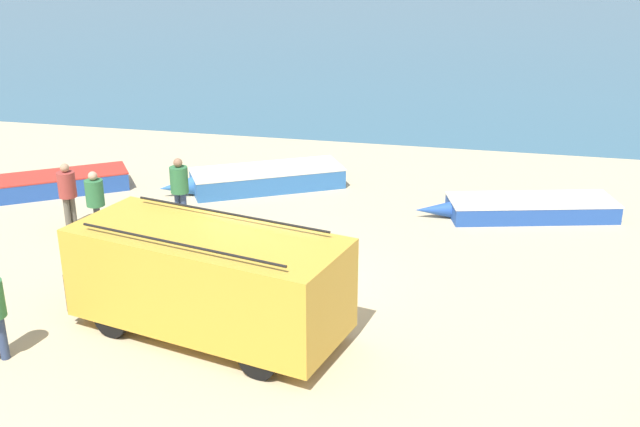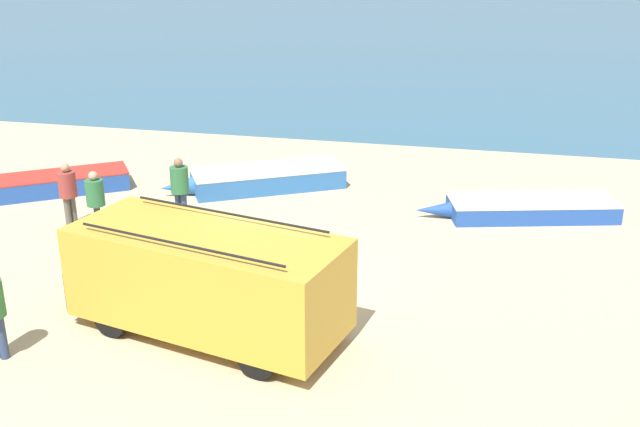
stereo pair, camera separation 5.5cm
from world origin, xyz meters
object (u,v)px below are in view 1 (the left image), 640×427
object	(u,v)px
fishing_rowboat_2	(526,208)
fishing_rowboat_0	(262,179)
fishing_rowboat_3	(53,184)
fisherman_0	(67,190)
fisherman_1	(95,198)
fisherman_2	(179,185)
parked_van	(207,279)

from	to	relation	value
fishing_rowboat_2	fishing_rowboat_0	bearing A→B (deg)	-20.39
fishing_rowboat_0	fishing_rowboat_3	bearing A→B (deg)	-13.24
fishing_rowboat_0	fisherman_0	xyz separation A→B (m)	(-3.97, -4.20, 0.75)
fishing_rowboat_2	fishing_rowboat_3	xyz separation A→B (m)	(-13.70, -1.07, 0.03)
fisherman_0	fisherman_1	xyz separation A→B (m)	(1.02, -0.42, -0.01)
fishing_rowboat_0	fisherman_1	bearing A→B (deg)	27.46
fishing_rowboat_2	fishing_rowboat_3	world-z (taller)	fishing_rowboat_3
fishing_rowboat_3	fishing_rowboat_0	bearing A→B (deg)	161.84
fishing_rowboat_0	fishing_rowboat_3	xyz separation A→B (m)	(-5.96, -1.79, -0.02)
fisherman_1	fisherman_2	bearing A→B (deg)	-174.37
parked_van	fishing_rowboat_3	size ratio (longest dim) A/B	1.27
parked_van	fisherman_1	world-z (taller)	parked_van
fishing_rowboat_0	fishing_rowboat_2	xyz separation A→B (m)	(7.75, -0.72, -0.05)
fishing_rowboat_3	fisherman_1	xyz separation A→B (m)	(3.01, -2.83, 0.76)
parked_van	fisherman_1	xyz separation A→B (m)	(-4.52, 3.99, -0.12)
fishing_rowboat_0	fishing_rowboat_2	distance (m)	7.78
parked_van	fisherman_1	bearing A→B (deg)	-28.13
fishing_rowboat_0	fisherman_2	bearing A→B (deg)	39.39
fisherman_1	fishing_rowboat_3	bearing A→B (deg)	-75.51
fishing_rowboat_3	fisherman_1	bearing A→B (deg)	101.83
parked_van	fisherman_2	xyz separation A→B (m)	(-2.80, 5.32, -0.07)
fisherman_0	fisherman_2	world-z (taller)	fisherman_2
parked_van	fishing_rowboat_0	world-z (taller)	parked_van
fishing_rowboat_0	fishing_rowboat_3	distance (m)	6.22
parked_van	fisherman_0	distance (m)	7.08
fishing_rowboat_3	fishing_rowboat_2	bearing A→B (deg)	149.58
parked_van	fishing_rowboat_3	bearing A→B (deg)	-28.88
parked_van	fisherman_0	world-z (taller)	parked_van
fisherman_0	fishing_rowboat_3	bearing A→B (deg)	152.94
fishing_rowboat_2	fishing_rowboat_3	distance (m)	13.75
fishing_rowboat_0	fishing_rowboat_2	world-z (taller)	fishing_rowboat_0
fishing_rowboat_3	fisherman_1	size ratio (longest dim) A/B	2.57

